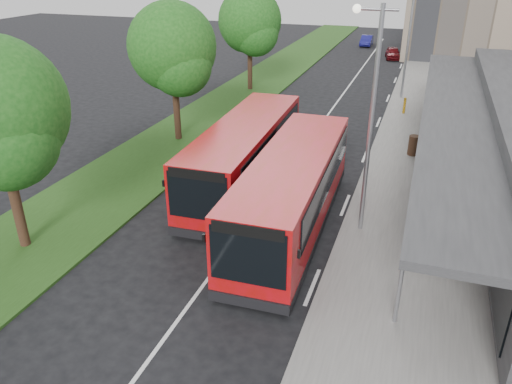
% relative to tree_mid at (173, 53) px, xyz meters
% --- Properties ---
extents(ground, '(120.00, 120.00, 0.00)m').
position_rel_tree_mid_xyz_m(ground, '(7.01, -9.05, -4.81)').
color(ground, black).
rests_on(ground, ground).
extents(pavement, '(5.00, 80.00, 0.15)m').
position_rel_tree_mid_xyz_m(pavement, '(13.01, 10.95, -4.74)').
color(pavement, slate).
rests_on(pavement, ground).
extents(grass_verge, '(5.00, 80.00, 0.10)m').
position_rel_tree_mid_xyz_m(grass_verge, '(0.01, 10.95, -4.76)').
color(grass_verge, '#204115').
rests_on(grass_verge, ground).
extents(lane_centre_line, '(0.12, 70.00, 0.01)m').
position_rel_tree_mid_xyz_m(lane_centre_line, '(7.01, 5.95, -4.81)').
color(lane_centre_line, silver).
rests_on(lane_centre_line, ground).
extents(kerb_dashes, '(0.12, 56.00, 0.01)m').
position_rel_tree_mid_xyz_m(kerb_dashes, '(10.31, 9.95, -4.81)').
color(kerb_dashes, silver).
rests_on(kerb_dashes, ground).
extents(tree_mid, '(4.64, 4.64, 7.45)m').
position_rel_tree_mid_xyz_m(tree_mid, '(0.00, 0.00, 0.00)').
color(tree_mid, '#362015').
rests_on(tree_mid, ground).
extents(tree_far, '(4.62, 4.62, 7.41)m').
position_rel_tree_mid_xyz_m(tree_far, '(0.00, 12.00, -0.03)').
color(tree_far, '#362015').
rests_on(tree_far, ground).
extents(lamp_post_near, '(1.44, 0.28, 8.00)m').
position_rel_tree_mid_xyz_m(lamp_post_near, '(11.13, -7.05, -0.09)').
color(lamp_post_near, gray).
rests_on(lamp_post_near, pavement).
extents(lamp_post_far, '(1.44, 0.28, 8.00)m').
position_rel_tree_mid_xyz_m(lamp_post_far, '(11.13, 12.95, -0.09)').
color(lamp_post_far, gray).
rests_on(lamp_post_far, pavement).
extents(bus_main, '(2.99, 10.60, 2.98)m').
position_rel_tree_mid_xyz_m(bus_main, '(8.67, -7.68, -3.28)').
color(bus_main, '#B80917').
rests_on(bus_main, ground).
extents(bus_second, '(3.03, 10.54, 2.96)m').
position_rel_tree_mid_xyz_m(bus_second, '(5.71, -4.71, -3.29)').
color(bus_second, '#B80917').
rests_on(bus_second, ground).
extents(litter_bin, '(0.71, 0.71, 1.01)m').
position_rel_tree_mid_xyz_m(litter_bin, '(12.65, 1.48, -4.16)').
color(litter_bin, '#382417').
rests_on(litter_bin, pavement).
extents(bollard, '(0.17, 0.17, 1.01)m').
position_rel_tree_mid_xyz_m(bollard, '(11.67, 8.90, -4.15)').
color(bollard, '#FFAF0D').
rests_on(bollard, pavement).
extents(car_near, '(1.84, 3.50, 1.14)m').
position_rel_tree_mid_xyz_m(car_near, '(9.21, 28.37, -4.24)').
color(car_near, '#580C11').
rests_on(car_near, ground).
extents(car_far, '(1.25, 3.45, 1.13)m').
position_rel_tree_mid_xyz_m(car_far, '(5.69, 35.32, -4.25)').
color(car_far, navy).
rests_on(car_far, ground).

